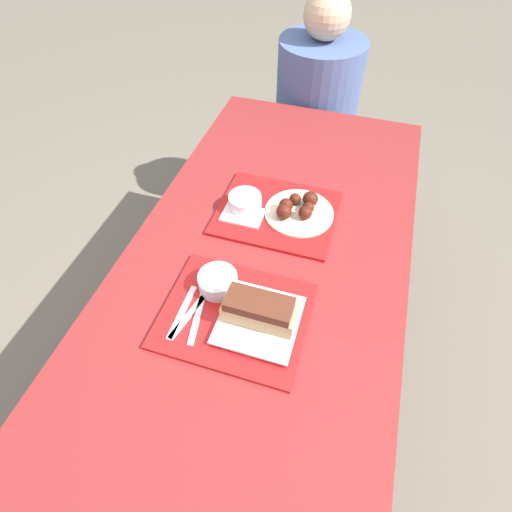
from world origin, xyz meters
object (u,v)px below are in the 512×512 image
bowl_coleslaw_near (218,281)px  brisket_sandwich_plate (259,314)px  wings_plate_far (298,209)px  bowl_coleslaw_far (245,201)px  tray_far (277,213)px  person_seated_across (318,88)px  tray_near (235,315)px

bowl_coleslaw_near → brisket_sandwich_plate: brisket_sandwich_plate is taller
bowl_coleslaw_near → wings_plate_far: size_ratio=0.48×
bowl_coleslaw_near → bowl_coleslaw_far: 0.33m
tray_far → bowl_coleslaw_far: (-0.10, -0.01, 0.03)m
bowl_coleslaw_far → person_seated_across: (0.06, 0.92, -0.06)m
wings_plate_far → tray_far: bearing=-169.7°
bowl_coleslaw_near → person_seated_across: 1.25m
wings_plate_far → person_seated_across: bearing=97.1°
bowl_coleslaw_near → wings_plate_far: (0.14, 0.35, -0.01)m
tray_near → bowl_coleslaw_near: bearing=135.8°
tray_far → bowl_coleslaw_near: (-0.07, -0.34, 0.03)m
bowl_coleslaw_near → bowl_coleslaw_far: size_ratio=1.00×
tray_near → tray_far: (0.00, 0.41, 0.00)m
brisket_sandwich_plate → bowl_coleslaw_near: bearing=151.8°
wings_plate_far → bowl_coleslaw_far: bearing=-171.6°
tray_near → bowl_coleslaw_near: bowl_coleslaw_near is taller
bowl_coleslaw_near → tray_near: bearing=-44.2°
tray_near → bowl_coleslaw_far: bowl_coleslaw_far is taller
tray_near → tray_far: same height
tray_far → person_seated_across: bearing=92.8°
brisket_sandwich_plate → person_seated_across: size_ratio=0.29×
tray_near → bowl_coleslaw_near: (-0.07, 0.07, 0.03)m
bowl_coleslaw_far → person_seated_across: size_ratio=0.15×
bowl_coleslaw_far → wings_plate_far: size_ratio=0.48×
bowl_coleslaw_near → brisket_sandwich_plate: bearing=-28.2°
bowl_coleslaw_near → person_seated_across: person_seated_across is taller
bowl_coleslaw_far → wings_plate_far: 0.17m
bowl_coleslaw_far → bowl_coleslaw_near: bearing=-84.7°
bowl_coleslaw_far → wings_plate_far: (0.17, 0.03, -0.01)m
tray_far → bowl_coleslaw_near: bowl_coleslaw_near is taller
tray_near → bowl_coleslaw_far: size_ratio=3.52×
brisket_sandwich_plate → bowl_coleslaw_far: (-0.17, 0.40, -0.01)m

